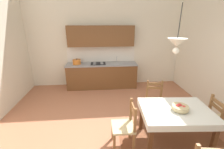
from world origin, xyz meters
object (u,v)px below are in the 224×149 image
object	(u,v)px
dining_chair_kitchen_side	(155,101)
fruit_bowl	(180,107)
dining_chair_tv_side	(125,126)
kitchen_cabinetry	(102,64)
dining_table	(175,115)
dining_chair_window_side	(220,120)
pendant_lamp	(177,43)

from	to	relation	value
dining_chair_kitchen_side	fruit_bowl	size ratio (longest dim) A/B	3.10
dining_chair_tv_side	fruit_bowl	bearing A→B (deg)	-1.80
dining_chair_kitchen_side	fruit_bowl	world-z (taller)	dining_chair_kitchen_side
kitchen_cabinetry	dining_table	distance (m)	3.22
dining_chair_kitchen_side	dining_chair_tv_side	distance (m)	1.27
dining_chair_kitchen_side	dining_chair_tv_side	world-z (taller)	same
dining_chair_window_side	dining_chair_tv_side	world-z (taller)	same
pendant_lamp	fruit_bowl	bearing A→B (deg)	-40.15
kitchen_cabinetry	dining_chair_window_side	world-z (taller)	kitchen_cabinetry
dining_chair_window_side	dining_chair_kitchen_side	xyz separation A→B (m)	(-1.04, 0.88, 0.00)
kitchen_cabinetry	dining_chair_kitchen_side	bearing A→B (deg)	-57.99
dining_chair_window_side	dining_chair_kitchen_side	size ratio (longest dim) A/B	1.00
dining_chair_kitchen_side	kitchen_cabinetry	bearing A→B (deg)	122.01
dining_chair_kitchen_side	fruit_bowl	distance (m)	1.00
dining_table	dining_chair_tv_side	xyz separation A→B (m)	(-0.97, -0.01, -0.18)
kitchen_cabinetry	dining_chair_window_side	xyz separation A→B (m)	(2.32, -2.91, -0.41)
kitchen_cabinetry	dining_chair_tv_side	distance (m)	2.98
dining_chair_tv_side	fruit_bowl	size ratio (longest dim) A/B	3.10
dining_table	dining_chair_tv_side	world-z (taller)	dining_chair_tv_side
dining_table	dining_chair_window_side	distance (m)	0.99
dining_chair_window_side	dining_chair_tv_side	bearing A→B (deg)	-179.62
dining_chair_tv_side	pendant_lamp	size ratio (longest dim) A/B	1.16
dining_table	pendant_lamp	bearing A→B (deg)	140.19
kitchen_cabinetry	dining_chair_window_side	size ratio (longest dim) A/B	2.70
dining_table	pendant_lamp	world-z (taller)	pendant_lamp
pendant_lamp	dining_chair_tv_side	bearing A→B (deg)	-172.93
kitchen_cabinetry	pendant_lamp	world-z (taller)	pendant_lamp
kitchen_cabinetry	dining_table	xyz separation A→B (m)	(1.34, -2.92, -0.23)
pendant_lamp	kitchen_cabinetry	bearing A→B (deg)	113.46
dining_chair_kitchen_side	dining_chair_tv_side	bearing A→B (deg)	-135.30
dining_chair_window_side	pendant_lamp	xyz separation A→B (m)	(-1.09, 0.09, 1.53)
kitchen_cabinetry	pendant_lamp	xyz separation A→B (m)	(1.22, -2.82, 1.12)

